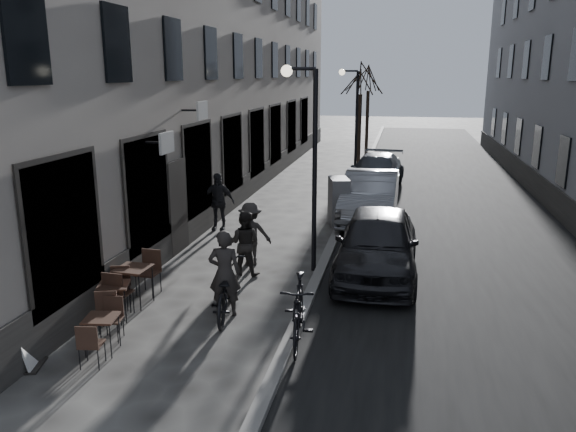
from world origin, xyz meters
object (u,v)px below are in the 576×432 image
(utility_cabinet, at_px, (339,202))
(pedestrian_near, at_px, (245,243))
(bistro_set_c, at_px, (134,282))
(bistro_set_b, at_px, (115,298))
(pedestrian_far, at_px, (218,202))
(bicycle, at_px, (225,289))
(streetlamp_far, at_px, (353,113))
(sign_board, at_px, (28,345))
(tree_far, at_px, (369,77))
(bistro_set_a, at_px, (102,331))
(pedestrian_mid, at_px, (251,234))
(car_near, at_px, (377,243))
(moped, at_px, (298,311))
(tree_near, at_px, (361,78))
(streetlamp_near, at_px, (308,147))
(car_mid, at_px, (370,197))
(car_far, at_px, (376,172))

(utility_cabinet, xyz_separation_m, pedestrian_near, (-1.74, -5.20, 0.03))
(bistro_set_c, bearing_deg, bistro_set_b, -91.19)
(pedestrian_far, bearing_deg, bicycle, -70.65)
(streetlamp_far, height_order, bistro_set_c, streetlamp_far)
(sign_board, height_order, utility_cabinet, utility_cabinet)
(tree_far, relative_size, bistro_set_a, 4.07)
(bistro_set_b, distance_m, pedestrian_mid, 4.26)
(car_near, bearing_deg, pedestrian_mid, 177.45)
(pedestrian_near, bearing_deg, bistro_set_c, 58.03)
(bistro_set_c, height_order, moped, moped)
(tree_near, distance_m, pedestrian_near, 16.16)
(streetlamp_far, xyz_separation_m, bicycle, (-1.20, -15.06, -2.60))
(tree_far, bearing_deg, streetlamp_near, -90.20)
(bistro_set_b, height_order, car_mid, car_mid)
(bistro_set_a, relative_size, moped, 0.67)
(bistro_set_c, distance_m, car_mid, 9.51)
(tree_far, xyz_separation_m, bistro_set_c, (-3.37, -23.94, -4.15))
(bistro_set_c, distance_m, moped, 3.96)
(streetlamp_far, distance_m, bicycle, 15.33)
(sign_board, height_order, pedestrian_far, pedestrian_far)
(streetlamp_far, distance_m, pedestrian_mid, 12.19)
(pedestrian_near, height_order, car_far, pedestrian_near)
(bistro_set_c, xyz_separation_m, pedestrian_near, (1.83, 2.33, 0.30))
(bicycle, xyz_separation_m, pedestrian_far, (-2.23, 6.23, 0.37))
(streetlamp_far, xyz_separation_m, sign_board, (-3.84, -17.79, -2.76))
(streetlamp_near, distance_m, car_far, 11.28)
(bistro_set_b, xyz_separation_m, pedestrian_mid, (1.83, 3.83, 0.38))
(bistro_set_a, bearing_deg, tree_near, 72.36)
(streetlamp_far, bearing_deg, pedestrian_mid, -97.28)
(bistro_set_b, relative_size, moped, 0.74)
(bistro_set_a, bearing_deg, bistro_set_c, 92.05)
(car_near, bearing_deg, bistro_set_b, -144.11)
(bistro_set_b, relative_size, bistro_set_c, 0.90)
(bistro_set_b, bearing_deg, tree_far, 64.75)
(tree_far, height_order, sign_board, tree_far)
(bistro_set_c, height_order, pedestrian_far, pedestrian_far)
(bistro_set_c, xyz_separation_m, pedestrian_far, (-0.13, 6.12, 0.41))
(bistro_set_c, height_order, pedestrian_near, pedestrian_near)
(streetlamp_far, relative_size, pedestrian_mid, 3.04)
(pedestrian_mid, distance_m, moped, 4.61)
(tree_near, xyz_separation_m, bistro_set_b, (-3.42, -18.70, -4.21))
(car_near, height_order, car_far, car_near)
(streetlamp_near, bearing_deg, bistro_set_b, -132.13)
(tree_far, xyz_separation_m, pedestrian_mid, (-1.59, -20.87, -3.83))
(pedestrian_far, relative_size, car_mid, 0.37)
(car_mid, bearing_deg, pedestrian_far, -153.50)
(pedestrian_far, bearing_deg, bistro_set_b, -89.70)
(tree_near, relative_size, bistro_set_b, 3.68)
(car_mid, bearing_deg, tree_far, 95.36)
(utility_cabinet, bearing_deg, bicycle, -116.75)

